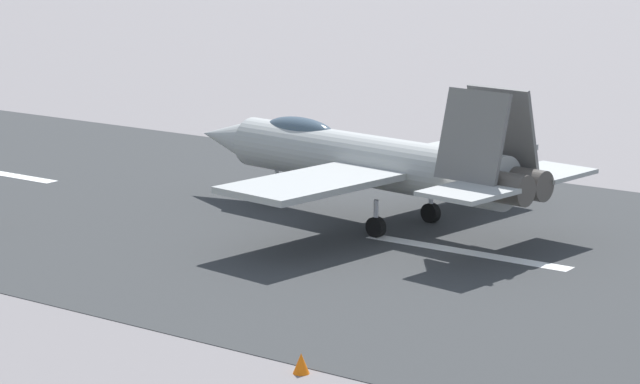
% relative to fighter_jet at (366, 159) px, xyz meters
% --- Properties ---
extents(ground_plane, '(400.00, 400.00, 0.00)m').
position_rel_fighter_jet_xyz_m(ground_plane, '(-5.60, 1.84, -2.46)').
color(ground_plane, slate).
extents(runway_strip, '(240.00, 26.00, 0.02)m').
position_rel_fighter_jet_xyz_m(runway_strip, '(-5.62, 1.84, -2.45)').
color(runway_strip, '#333536').
rests_on(runway_strip, ground).
extents(fighter_jet, '(17.51, 15.10, 5.66)m').
position_rel_fighter_jet_xyz_m(fighter_jet, '(0.00, 0.00, 0.00)').
color(fighter_jet, '#A0A3A0').
rests_on(fighter_jet, ground).
extents(marker_cone_near, '(0.44, 0.44, 0.55)m').
position_rel_fighter_jet_xyz_m(marker_cone_near, '(-8.26, 15.23, -2.19)').
color(marker_cone_near, orange).
rests_on(marker_cone_near, ground).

